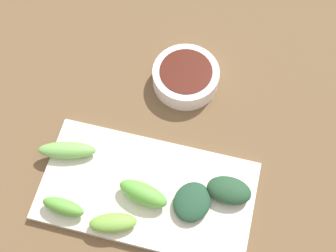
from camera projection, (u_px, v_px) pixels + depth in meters
The scene contains 9 objects.
tabletop at pixel (170, 140), 0.74m from camera, with size 2.10×2.10×0.02m, color brown.
sauce_bowl at pixel (187, 76), 0.76m from camera, with size 0.11×0.11×0.04m.
serving_plate at pixel (147, 191), 0.68m from camera, with size 0.16×0.31×0.01m, color silver.
broccoli_leafy_0 at pixel (229, 190), 0.66m from camera, with size 0.04×0.06×0.03m, color #254C2F.
broccoli_stalk_1 at pixel (63, 207), 0.65m from camera, with size 0.02×0.06×0.03m, color #61B142.
broccoli_stalk_2 at pixel (113, 223), 0.65m from camera, with size 0.03×0.07×0.02m, color #79B645.
broccoli_stalk_3 at pixel (143, 194), 0.66m from camera, with size 0.03×0.07×0.03m, color #62B642.
broccoli_leafy_4 at pixel (192, 202), 0.66m from camera, with size 0.06×0.05×0.02m, color #21472F.
broccoli_stalk_5 at pixel (67, 150), 0.69m from camera, with size 0.03×0.09×0.02m, color #75B858.
Camera 1 is at (0.29, 0.07, 0.68)m, focal length 49.39 mm.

